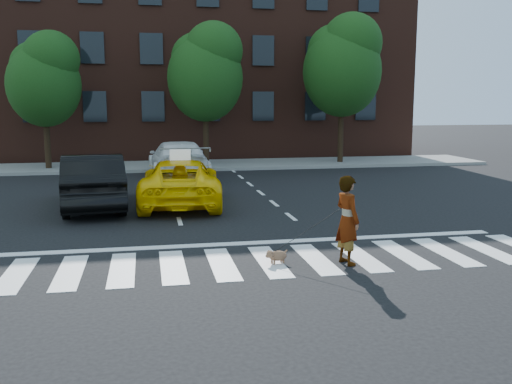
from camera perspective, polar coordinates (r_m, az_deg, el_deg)
ground at (r=11.99m, az=1.36°, el=-6.97°), size 120.00×120.00×0.00m
crosswalk at (r=11.99m, az=1.36°, el=-6.95°), size 13.00×2.40×0.01m
stop_line at (r=13.50m, az=-0.10°, el=-5.10°), size 12.00×0.30×0.01m
sidewalk_far at (r=29.04m, az=-6.07°, el=2.68°), size 30.00×4.00×0.15m
building at (r=36.43m, az=-7.29°, el=13.30°), size 26.00×10.00×12.00m
tree_left at (r=28.62m, az=-20.42°, el=10.83°), size 3.39×3.38×6.50m
tree_mid at (r=28.44m, az=-5.04°, el=12.20°), size 3.69×3.69×7.10m
tree_right at (r=30.03m, az=8.69°, el=12.76°), size 4.00×4.00×7.70m
taxi at (r=18.46m, az=-7.57°, el=1.01°), size 2.84×5.47×1.47m
black_sedan at (r=18.44m, az=-15.99°, el=1.07°), size 2.29×5.30×1.70m
white_suv at (r=24.38m, az=-7.79°, el=3.17°), size 2.52×5.72×1.64m
woman at (r=11.77m, az=9.12°, el=-2.79°), size 0.59×0.76×1.84m
dog at (r=11.78m, az=2.02°, el=-6.37°), size 0.52×0.32×0.30m
taxi_sign at (r=18.16m, az=-7.59°, el=3.72°), size 0.67×0.33×0.32m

